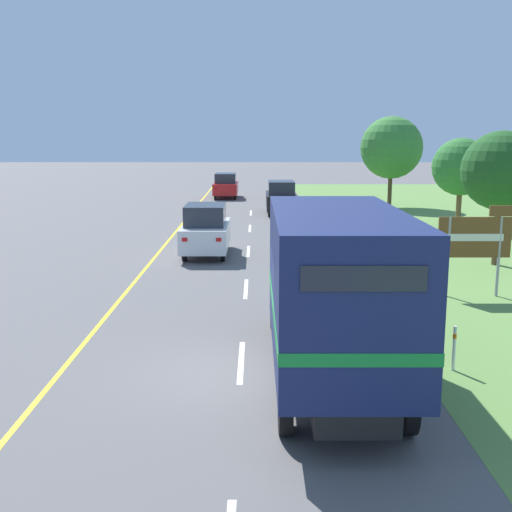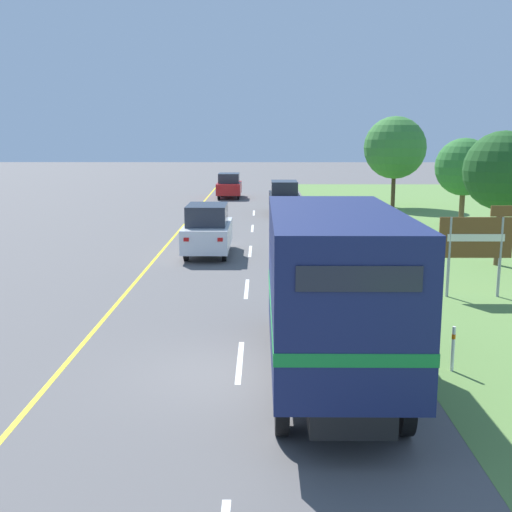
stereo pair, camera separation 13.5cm
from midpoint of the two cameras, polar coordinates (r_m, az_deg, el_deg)
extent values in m
plane|color=#5B5959|center=(13.27, -1.26, -10.45)|extent=(200.00, 200.00, 0.00)
cube|color=yellow|center=(29.49, -7.51, 1.32)|extent=(0.12, 67.62, 0.01)
cube|color=white|center=(13.95, -1.17, -9.35)|extent=(0.12, 2.60, 0.01)
cube|color=white|center=(20.28, -0.64, -2.92)|extent=(0.12, 2.60, 0.01)
cube|color=white|center=(26.73, -0.37, 0.44)|extent=(0.12, 2.60, 0.01)
cube|color=white|center=(33.25, -0.21, 2.48)|extent=(0.12, 2.60, 0.01)
cube|color=white|center=(39.79, -0.10, 3.85)|extent=(0.12, 2.60, 0.01)
cylinder|color=black|center=(16.14, 1.90, -4.70)|extent=(0.22, 1.00, 1.00)
cylinder|color=black|center=(16.31, 8.89, -4.66)|extent=(0.22, 1.00, 1.00)
cylinder|color=black|center=(10.68, 2.68, -13.01)|extent=(0.22, 1.00, 1.00)
cylinder|color=black|center=(10.93, 13.37, -12.71)|extent=(0.22, 1.00, 1.00)
cube|color=black|center=(13.11, 6.62, -7.64)|extent=(1.27, 7.73, 0.36)
cube|color=navy|center=(11.70, 7.32, -2.37)|extent=(2.30, 5.63, 2.60)
cube|color=#198C38|center=(11.81, 7.26, -4.52)|extent=(2.32, 5.65, 0.20)
cube|color=#232833|center=(8.81, 9.58, -2.01)|extent=(1.73, 0.03, 0.36)
cube|color=navy|center=(15.53, 5.62, -0.38)|extent=(2.21, 2.10, 1.90)
cube|color=#283342|center=(16.53, 5.31, 1.13)|extent=(1.96, 0.03, 0.85)
cylinder|color=black|center=(27.29, -5.48, 1.30)|extent=(0.16, 0.66, 0.66)
cylinder|color=black|center=(27.17, -2.38, 1.30)|extent=(0.16, 0.66, 0.66)
cylinder|color=black|center=(24.79, -6.08, 0.32)|extent=(0.16, 0.66, 0.66)
cylinder|color=black|center=(24.66, -2.67, 0.32)|extent=(0.16, 0.66, 0.66)
cube|color=white|center=(25.89, -4.16, 1.85)|extent=(1.80, 4.12, 0.93)
cube|color=#282D38|center=(25.61, -4.21, 3.70)|extent=(1.55, 2.27, 0.79)
cube|color=red|center=(23.89, -6.06, 1.46)|extent=(0.20, 0.03, 0.14)
cube|color=red|center=(23.78, -3.05, 1.46)|extent=(0.20, 0.03, 0.14)
cylinder|color=black|center=(40.72, 1.48, 4.47)|extent=(0.16, 0.66, 0.66)
cylinder|color=black|center=(40.77, 3.57, 4.46)|extent=(0.16, 0.66, 0.66)
cylinder|color=black|center=(38.00, 1.56, 4.02)|extent=(0.16, 0.66, 0.66)
cylinder|color=black|center=(38.06, 3.78, 4.01)|extent=(0.16, 0.66, 0.66)
cube|color=black|center=(39.33, 2.60, 4.91)|extent=(1.80, 4.41, 0.91)
cube|color=#282D38|center=(39.08, 2.62, 6.11)|extent=(1.55, 2.43, 0.77)
cube|color=red|center=(37.10, 1.75, 4.81)|extent=(0.20, 0.03, 0.14)
cube|color=red|center=(37.15, 3.70, 4.80)|extent=(0.20, 0.03, 0.14)
cylinder|color=black|center=(50.55, -3.08, 5.69)|extent=(0.16, 0.66, 0.66)
cylinder|color=black|center=(50.48, -1.40, 5.70)|extent=(0.16, 0.66, 0.66)
cylinder|color=black|center=(48.09, -3.27, 5.43)|extent=(0.16, 0.66, 0.66)
cylinder|color=black|center=(48.02, -1.50, 5.43)|extent=(0.16, 0.66, 0.66)
cube|color=red|center=(49.25, -2.32, 6.05)|extent=(1.80, 3.99, 0.84)
cube|color=#282D38|center=(49.03, -2.33, 6.95)|extent=(1.55, 2.19, 0.72)
cube|color=red|center=(47.27, -3.20, 6.03)|extent=(0.20, 0.03, 0.14)
cube|color=red|center=(47.21, -1.67, 6.03)|extent=(0.20, 0.03, 0.14)
cylinder|color=#9E9EA3|center=(19.92, 16.96, -0.11)|extent=(0.09, 0.09, 2.41)
cylinder|color=#9E9EA3|center=(20.40, 21.05, -0.11)|extent=(0.09, 0.09, 2.41)
cube|color=brown|center=(20.05, 19.13, 1.56)|extent=(2.17, 0.06, 1.21)
cube|color=brown|center=(20.19, 21.26, 3.74)|extent=(0.69, 0.06, 0.32)
cube|color=silver|center=(20.01, 19.16, 1.54)|extent=(1.69, 0.02, 0.22)
cylinder|color=brown|center=(25.38, 20.93, 1.84)|extent=(0.25, 0.25, 2.35)
sphere|color=#1E511E|center=(25.15, 21.28, 7.08)|extent=(2.88, 2.88, 2.88)
cylinder|color=brown|center=(35.18, 17.92, 4.02)|extent=(0.27, 0.27, 1.96)
sphere|color=#2D702D|center=(35.01, 18.12, 7.54)|extent=(2.96, 2.96, 2.96)
cylinder|color=#4C3823|center=(43.86, 12.18, 5.76)|extent=(0.27, 0.27, 2.30)
sphere|color=#387A33|center=(43.71, 12.33, 9.39)|extent=(4.08, 4.08, 4.08)
cylinder|color=white|center=(13.89, 17.37, -7.89)|extent=(0.07, 0.07, 0.95)
cylinder|color=orange|center=(13.81, 17.43, -6.84)|extent=(0.08, 0.08, 0.10)
camera|label=1|loc=(0.07, -89.80, 0.04)|focal=45.00mm
camera|label=2|loc=(0.07, 90.20, -0.04)|focal=45.00mm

